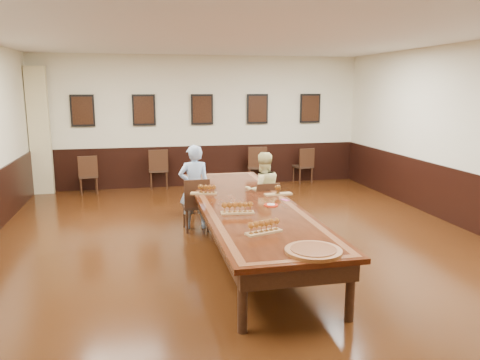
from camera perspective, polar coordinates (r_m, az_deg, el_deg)
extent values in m
cube|color=black|center=(7.16, 0.85, -8.72)|extent=(8.00, 10.00, 0.02)
cube|color=white|center=(6.78, 0.93, 17.80)|extent=(8.00, 10.00, 0.02)
cube|color=beige|center=(11.70, -4.67, 7.12)|extent=(8.00, 0.02, 3.20)
imported|color=#5490D4|center=(8.13, -5.59, -0.86)|extent=(0.55, 0.38, 1.47)
imported|color=#F3E798|center=(8.03, 2.78, -1.40)|extent=(0.71, 0.58, 1.36)
cube|color=#CB438A|center=(7.13, 5.50, -2.44)|extent=(0.12, 0.15, 0.01)
cube|color=beige|center=(11.64, -23.24, 5.49)|extent=(0.45, 0.18, 2.90)
cube|color=black|center=(11.80, -4.57, 1.78)|extent=(7.98, 0.04, 1.00)
cube|color=black|center=(8.77, 27.13, -2.76)|extent=(0.04, 9.98, 1.00)
cube|color=black|center=(6.95, 0.87, -3.05)|extent=(1.40, 5.00, 0.06)
cube|color=brown|center=(6.94, 0.87, -2.80)|extent=(1.28, 4.88, 0.00)
cube|color=black|center=(6.94, 0.87, -2.78)|extent=(1.10, 4.70, 0.00)
cube|color=black|center=(6.99, 0.86, -4.24)|extent=(1.25, 4.85, 0.18)
cylinder|color=black|center=(4.82, 0.30, -14.47)|extent=(0.10, 0.10, 0.69)
cylinder|color=black|center=(5.17, 13.28, -12.93)|extent=(0.10, 0.10, 0.69)
cylinder|color=black|center=(9.17, -5.94, -1.99)|extent=(0.10, 0.10, 0.69)
cylinder|color=black|center=(9.36, 1.14, -1.66)|extent=(0.10, 0.10, 0.69)
cube|color=black|center=(11.59, -18.65, 8.02)|extent=(0.54, 0.03, 0.74)
cube|color=black|center=(11.57, -18.66, 8.01)|extent=(0.46, 0.01, 0.64)
cube|color=black|center=(11.51, -11.65, 8.36)|extent=(0.54, 0.03, 0.74)
cube|color=black|center=(11.50, -11.65, 8.35)|extent=(0.46, 0.01, 0.64)
cube|color=black|center=(11.61, -4.65, 8.57)|extent=(0.54, 0.03, 0.74)
cube|color=black|center=(11.59, -4.64, 8.57)|extent=(0.46, 0.01, 0.64)
cube|color=black|center=(11.88, 2.14, 8.66)|extent=(0.54, 0.03, 0.74)
cube|color=black|center=(11.86, 2.16, 8.66)|extent=(0.46, 0.01, 0.64)
cube|color=black|center=(12.30, 8.55, 8.63)|extent=(0.54, 0.03, 0.74)
cube|color=black|center=(12.28, 8.58, 8.63)|extent=(0.46, 0.01, 0.64)
cube|color=olive|center=(7.51, -4.45, -1.65)|extent=(0.44, 0.23, 0.03)
cube|color=olive|center=(7.46, 4.68, -1.74)|extent=(0.45, 0.18, 0.03)
cube|color=olive|center=(6.35, -0.32, -4.02)|extent=(0.46, 0.18, 0.03)
cube|color=olive|center=(5.52, 2.92, -6.40)|extent=(0.47, 0.27, 0.03)
cylinder|color=red|center=(6.78, 3.79, -3.09)|extent=(0.21, 0.21, 0.02)
cylinder|color=silver|center=(6.78, 3.79, -2.98)|extent=(0.11, 0.11, 0.01)
cylinder|color=#633113|center=(4.95, 8.93, -8.57)|extent=(0.70, 0.70, 0.04)
cylinder|color=brown|center=(4.94, 8.94, -8.31)|extent=(0.56, 0.56, 0.01)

